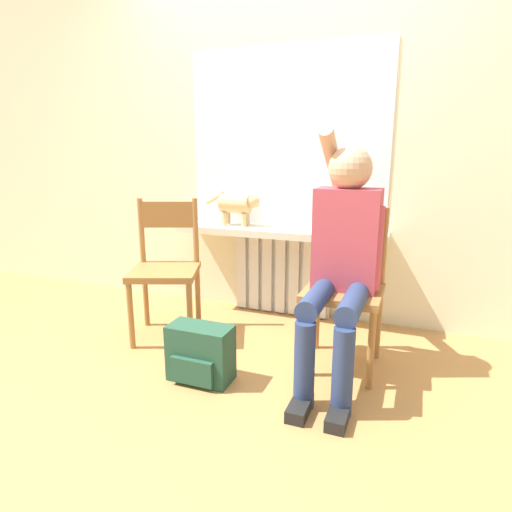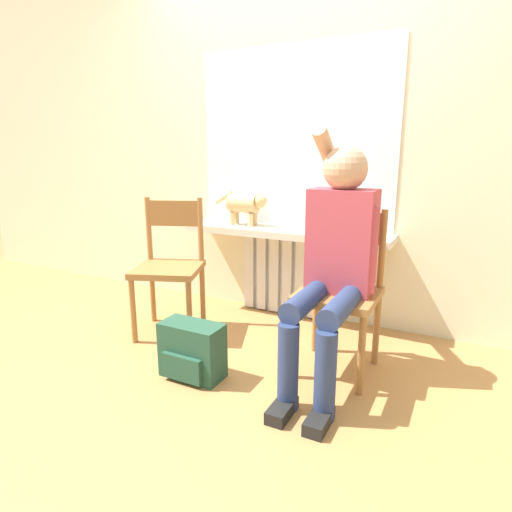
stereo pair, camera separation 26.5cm
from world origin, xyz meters
TOP-DOWN VIEW (x-y plane):
  - ground_plane at (0.00, 0.00)m, footprint 12.00×12.00m
  - wall_with_window at (0.00, 1.23)m, footprint 7.00×0.06m
  - radiator at (0.00, 1.15)m, footprint 0.73×0.08m
  - windowsill at (0.00, 1.06)m, footprint 1.50×0.29m
  - window_glass at (0.00, 1.20)m, footprint 1.44×0.01m
  - chair_left at (-0.59, 0.50)m, footprint 0.54×0.54m
  - chair_right at (0.57, 0.51)m, footprint 0.42×0.42m
  - person at (0.57, 0.38)m, footprint 0.36×1.04m
  - cat at (-0.32, 1.07)m, footprint 0.43×0.14m
  - backpack at (-0.10, 0.05)m, footprint 0.34×0.20m

SIDE VIEW (x-z plane):
  - ground_plane at x=0.00m, z-range 0.00..0.00m
  - backpack at x=-0.10m, z-range 0.00..0.30m
  - radiator at x=0.00m, z-range 0.00..0.61m
  - chair_left at x=-0.59m, z-range 0.02..0.92m
  - chair_right at x=0.57m, z-range 0.02..0.92m
  - windowsill at x=0.00m, z-range 0.61..0.66m
  - person at x=0.57m, z-range 0.03..1.36m
  - cat at x=-0.32m, z-range 0.70..0.94m
  - window_glass at x=0.00m, z-range 0.66..1.89m
  - wall_with_window at x=0.00m, z-range 0.00..2.70m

